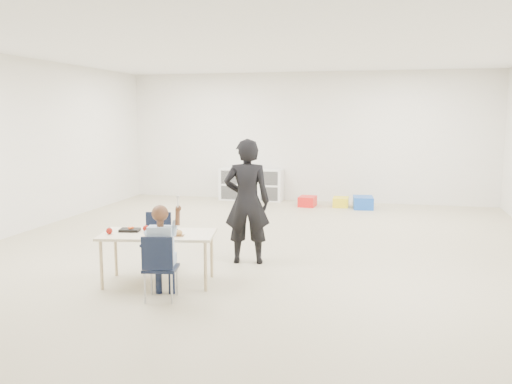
% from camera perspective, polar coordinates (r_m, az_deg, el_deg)
% --- Properties ---
extents(room, '(9.00, 9.02, 2.80)m').
position_cam_1_polar(room, '(7.49, 0.55, 4.39)').
color(room, '#C3B896').
rests_on(room, ground).
extents(table, '(1.35, 0.85, 0.58)m').
position_cam_1_polar(table, '(6.24, -10.23, -6.84)').
color(table, '#F6E6C5').
rests_on(table, ground).
extents(chair_near, '(0.39, 0.37, 0.69)m').
position_cam_1_polar(chair_near, '(5.69, -9.98, -7.75)').
color(chair_near, black).
rests_on(chair_near, ground).
extents(chair_far, '(0.39, 0.37, 0.69)m').
position_cam_1_polar(chair_far, '(6.76, -10.45, -5.20)').
color(chair_far, black).
rests_on(chair_far, ground).
extents(child, '(0.54, 0.54, 1.09)m').
position_cam_1_polar(child, '(5.64, -10.03, -5.80)').
color(child, '#BAD9FB').
rests_on(child, chair_near).
extents(lunch_tray_near, '(0.25, 0.20, 0.03)m').
position_cam_1_polar(lunch_tray_near, '(6.18, -9.36, -4.11)').
color(lunch_tray_near, black).
rests_on(lunch_tray_near, table).
extents(lunch_tray_far, '(0.25, 0.20, 0.03)m').
position_cam_1_polar(lunch_tray_far, '(6.33, -13.15, -3.92)').
color(lunch_tray_far, black).
rests_on(lunch_tray_far, table).
extents(milk_carton, '(0.08, 0.08, 0.10)m').
position_cam_1_polar(milk_carton, '(6.04, -10.06, -4.06)').
color(milk_carton, white).
rests_on(milk_carton, table).
extents(bread_roll, '(0.09, 0.09, 0.07)m').
position_cam_1_polar(bread_roll, '(5.99, -8.17, -4.27)').
color(bread_roll, tan).
rests_on(bread_roll, table).
extents(apple_near, '(0.07, 0.07, 0.07)m').
position_cam_1_polar(apple_near, '(6.28, -11.51, -3.77)').
color(apple_near, maroon).
rests_on(apple_near, table).
extents(apple_far, '(0.07, 0.07, 0.07)m').
position_cam_1_polar(apple_far, '(6.23, -15.19, -3.98)').
color(apple_far, maroon).
rests_on(apple_far, table).
extents(cubby_shelf, '(1.40, 0.40, 0.70)m').
position_cam_1_polar(cubby_shelf, '(12.01, -0.51, 0.79)').
color(cubby_shelf, white).
rests_on(cubby_shelf, ground).
extents(adult, '(0.64, 0.48, 1.59)m').
position_cam_1_polar(adult, '(6.87, -0.96, -1.00)').
color(adult, black).
rests_on(adult, ground).
extents(bin_red, '(0.36, 0.44, 0.21)m').
position_cam_1_polar(bin_red, '(11.29, 5.44, -0.98)').
color(bin_red, red).
rests_on(bin_red, ground).
extents(bin_yellow, '(0.32, 0.40, 0.19)m').
position_cam_1_polar(bin_yellow, '(11.33, 8.91, -1.05)').
color(bin_yellow, yellow).
rests_on(bin_yellow, ground).
extents(bin_blue, '(0.44, 0.54, 0.24)m').
position_cam_1_polar(bin_blue, '(11.18, 11.20, -1.09)').
color(bin_blue, blue).
rests_on(bin_blue, ground).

